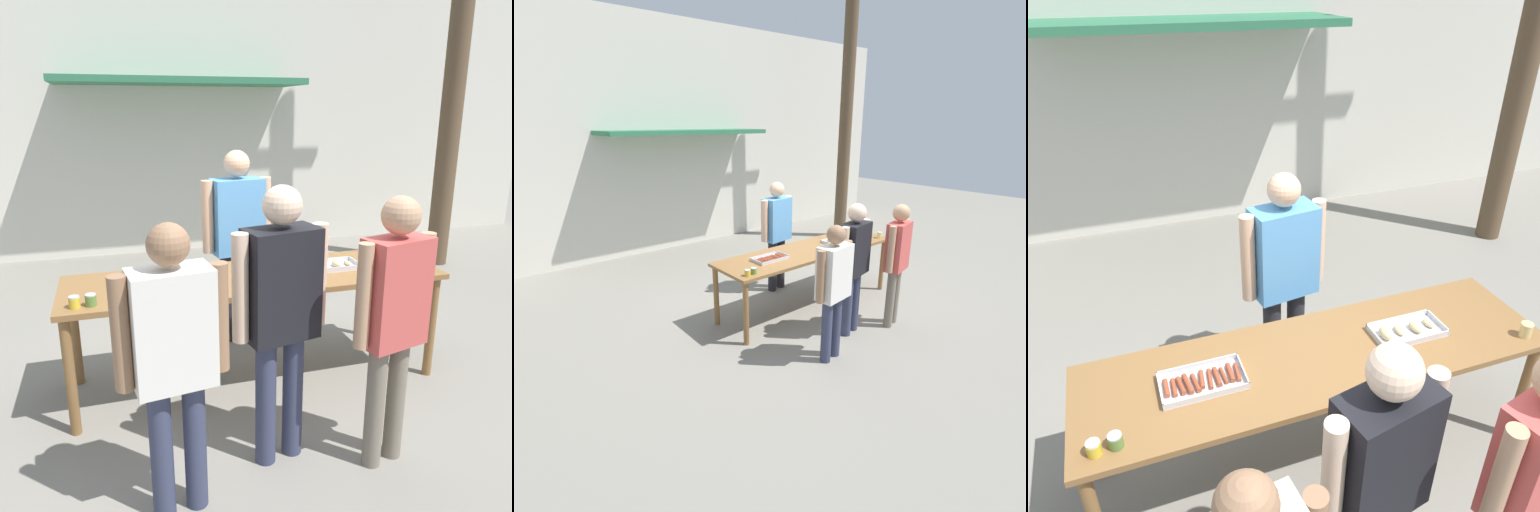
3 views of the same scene
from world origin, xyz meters
The scene contains 11 objects.
ground_plane centered at (0.00, 0.00, 0.00)m, with size 24.00×24.00×0.00m, color gray.
building_facade_back centered at (0.00, 3.98, 2.26)m, with size 12.00×1.11×4.50m.
serving_table centered at (0.00, 0.00, 0.78)m, with size 2.82×0.80×0.87m.
food_tray_sausages centered at (-0.70, 0.00, 0.88)m, with size 0.47×0.26×0.04m.
food_tray_buns centered at (0.58, 0.00, 0.89)m, with size 0.46×0.24×0.07m.
condiment_jar_mustard centered at (-1.27, -0.28, 0.91)m, with size 0.07×0.07×0.08m.
condiment_jar_ketchup centered at (-1.18, -0.27, 0.91)m, with size 0.07×0.07×0.08m.
beer_cup centered at (1.27, -0.28, 0.92)m, with size 0.07×0.07×0.10m.
person_server_behind_table centered at (0.05, 0.76, 1.03)m, with size 0.64×0.31×1.73m.
person_customer_with_cup centered at (0.46, -1.13, 0.98)m, with size 0.53×0.28×1.63m.
person_customer_waiting_in_line centered at (-0.13, -0.92, 1.01)m, with size 0.59×0.30×1.69m.
Camera 3 is at (-0.98, -2.07, 2.84)m, focal length 35.00 mm.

